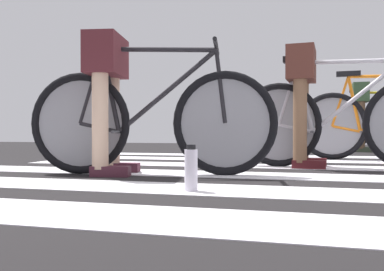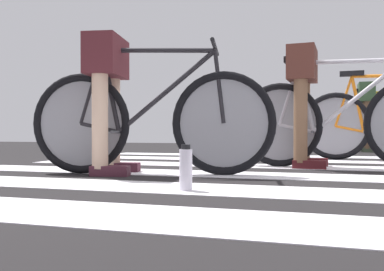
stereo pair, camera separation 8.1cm
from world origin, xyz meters
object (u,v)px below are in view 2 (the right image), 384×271
object	(u,v)px
bicycle_1_of_4	(150,119)
cyclist_1_of_4	(107,85)
cyclist_4_of_4	(367,107)
cyclist_2_of_4	(303,90)
bicycle_2_of_4	(342,121)
water_bottle	(186,169)

from	to	relation	value
bicycle_1_of_4	cyclist_1_of_4	world-z (taller)	cyclist_1_of_4
bicycle_1_of_4	cyclist_4_of_4	size ratio (longest dim) A/B	1.69
cyclist_1_of_4	cyclist_2_of_4	size ratio (longest dim) A/B	0.97
cyclist_4_of_4	cyclist_1_of_4	bearing A→B (deg)	-117.09
bicycle_2_of_4	bicycle_1_of_4	bearing A→B (deg)	-142.52
bicycle_1_of_4	bicycle_2_of_4	xyz separation A→B (m)	(1.32, 0.87, 0.00)
bicycle_1_of_4	cyclist_2_of_4	size ratio (longest dim) A/B	1.72
bicycle_2_of_4	cyclist_4_of_4	xyz separation A→B (m)	(0.52, 3.05, 0.27)
bicycle_2_of_4	cyclist_2_of_4	distance (m)	0.41
cyclist_1_of_4	water_bottle	world-z (taller)	cyclist_1_of_4
bicycle_2_of_4	cyclist_2_of_4	world-z (taller)	cyclist_2_of_4
bicycle_1_of_4	cyclist_1_of_4	size ratio (longest dim) A/B	1.78
bicycle_2_of_4	water_bottle	bearing A→B (deg)	-113.99
cyclist_2_of_4	cyclist_1_of_4	bearing A→B (deg)	-140.30
bicycle_2_of_4	cyclist_4_of_4	world-z (taller)	cyclist_4_of_4
water_bottle	cyclist_4_of_4	bearing A→B (deg)	73.59
cyclist_2_of_4	water_bottle	size ratio (longest dim) A/B	4.25
cyclist_2_of_4	water_bottle	bearing A→B (deg)	-104.32
bicycle_2_of_4	cyclist_2_of_4	xyz separation A→B (m)	(-0.31, 0.02, 0.26)
cyclist_1_of_4	water_bottle	distance (m)	1.15
cyclist_2_of_4	cyclist_4_of_4	bearing A→B (deg)	78.73
cyclist_2_of_4	water_bottle	distance (m)	1.77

